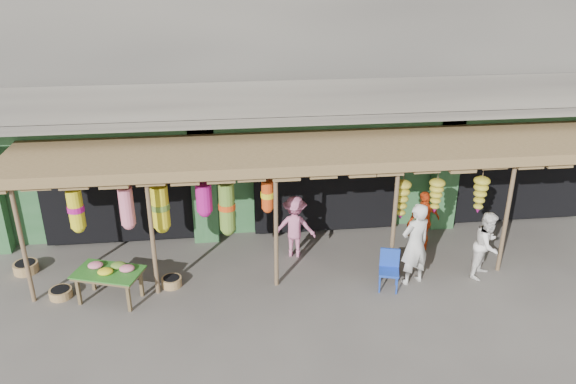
{
  "coord_description": "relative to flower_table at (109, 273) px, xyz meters",
  "views": [
    {
      "loc": [
        -2.5,
        -10.44,
        6.62
      ],
      "look_at": [
        -1.11,
        1.0,
        1.64
      ],
      "focal_mm": 35.0,
      "sensor_mm": 36.0,
      "label": 1
    }
  ],
  "objects": [
    {
      "name": "person_front",
      "position": [
        6.31,
        -0.1,
        0.29
      ],
      "size": [
        0.78,
        0.64,
        1.86
      ],
      "primitive_type": "imported",
      "rotation": [
        0.0,
        0.0,
        3.47
      ],
      "color": "silver",
      "rests_on": "ground"
    },
    {
      "name": "person_vendor",
      "position": [
        6.99,
        1.26,
        0.11
      ],
      "size": [
        0.95,
        0.6,
        1.51
      ],
      "primitive_type": "imported",
      "rotation": [
        0.0,
        0.0,
        3.42
      ],
      "color": "#D94314",
      "rests_on": "ground"
    },
    {
      "name": "basket_left",
      "position": [
        -2.1,
        1.34,
        -0.53
      ],
      "size": [
        0.54,
        0.54,
        0.22
      ],
      "primitive_type": "cylinder",
      "rotation": [
        0.0,
        0.0,
        -0.0
      ],
      "color": "olive",
      "rests_on": "ground"
    },
    {
      "name": "basket_right",
      "position": [
        1.17,
        0.37,
        -0.54
      ],
      "size": [
        0.52,
        0.52,
        0.2
      ],
      "primitive_type": "cylinder",
      "rotation": [
        0.0,
        0.0,
        0.24
      ],
      "color": "#885F3F",
      "rests_on": "ground"
    },
    {
      "name": "basket_mid",
      "position": [
        -1.08,
        0.23,
        -0.55
      ],
      "size": [
        0.58,
        0.58,
        0.18
      ],
      "primitive_type": "cylinder",
      "rotation": [
        0.0,
        0.0,
        0.3
      ],
      "color": "#9B6D45",
      "rests_on": "ground"
    },
    {
      "name": "ground",
      "position": [
        4.9,
        0.34,
        -0.64
      ],
      "size": [
        80.0,
        80.0,
        0.0
      ],
      "primitive_type": "plane",
      "color": "#514C47",
      "rests_on": "ground"
    },
    {
      "name": "person_shopper",
      "position": [
        3.95,
        1.37,
        0.1
      ],
      "size": [
        1.06,
        0.75,
        1.49
      ],
      "primitive_type": "imported",
      "rotation": [
        0.0,
        0.0,
        2.92
      ],
      "color": "#CE6D94",
      "rests_on": "ground"
    },
    {
      "name": "blue_chair",
      "position": [
        5.75,
        -0.22,
        -0.16
      ],
      "size": [
        0.51,
        0.52,
        0.86
      ],
      "rotation": [
        0.0,
        0.0,
        -0.28
      ],
      "color": "#1B3FB1",
      "rests_on": "ground"
    },
    {
      "name": "person_right",
      "position": [
        7.97,
        -0.02,
        0.12
      ],
      "size": [
        0.93,
        0.93,
        1.52
      ],
      "primitive_type": "imported",
      "rotation": [
        0.0,
        0.0,
        0.77
      ],
      "color": "white",
      "rests_on": "ground"
    },
    {
      "name": "awning",
      "position": [
        4.72,
        1.14,
        1.93
      ],
      "size": [
        14.0,
        2.7,
        2.79
      ],
      "color": "brown",
      "rests_on": "ground"
    },
    {
      "name": "building",
      "position": [
        4.9,
        5.21,
        2.73
      ],
      "size": [
        16.4,
        6.8,
        7.0
      ],
      "color": "gray",
      "rests_on": "ground"
    },
    {
      "name": "flower_table",
      "position": [
        0.0,
        0.0,
        0.0
      ],
      "size": [
        1.51,
        1.17,
        0.8
      ],
      "rotation": [
        0.0,
        0.0,
        -0.33
      ],
      "color": "brown",
      "rests_on": "ground"
    }
  ]
}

